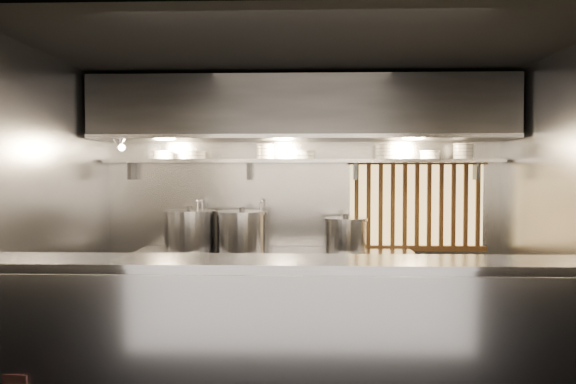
# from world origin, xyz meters

# --- Properties ---
(floor) EXTENTS (4.50, 4.50, 0.00)m
(floor) POSITION_xyz_m (0.00, 0.00, 0.00)
(floor) COLOR black
(floor) RESTS_ON ground
(ceiling) EXTENTS (4.50, 4.50, 0.00)m
(ceiling) POSITION_xyz_m (0.00, 0.00, 2.80)
(ceiling) COLOR black
(ceiling) RESTS_ON wall_back
(wall_back) EXTENTS (4.50, 0.00, 4.50)m
(wall_back) POSITION_xyz_m (0.00, 1.50, 1.40)
(wall_back) COLOR gray
(wall_back) RESTS_ON floor
(wall_left) EXTENTS (0.00, 3.00, 3.00)m
(wall_left) POSITION_xyz_m (-2.25, 0.00, 1.40)
(wall_left) COLOR gray
(wall_left) RESTS_ON floor
(wall_right) EXTENTS (0.00, 3.00, 3.00)m
(wall_right) POSITION_xyz_m (2.25, 0.00, 1.40)
(wall_right) COLOR gray
(wall_right) RESTS_ON floor
(serving_counter) EXTENTS (4.50, 0.56, 1.13)m
(serving_counter) POSITION_xyz_m (0.00, -0.96, 0.57)
(serving_counter) COLOR #929297
(serving_counter) RESTS_ON floor
(cooking_bench) EXTENTS (3.00, 0.70, 0.90)m
(cooking_bench) POSITION_xyz_m (-0.30, 1.13, 0.45)
(cooking_bench) COLOR #929297
(cooking_bench) RESTS_ON floor
(bowl_shelf) EXTENTS (4.40, 0.34, 0.04)m
(bowl_shelf) POSITION_xyz_m (0.00, 1.32, 1.88)
(bowl_shelf) COLOR #929297
(bowl_shelf) RESTS_ON wall_back
(exhaust_hood) EXTENTS (4.40, 0.81, 0.65)m
(exhaust_hood) POSITION_xyz_m (0.00, 1.10, 2.42)
(exhaust_hood) COLOR #2D2D30
(exhaust_hood) RESTS_ON ceiling
(wood_screen) EXTENTS (1.56, 0.09, 1.04)m
(wood_screen) POSITION_xyz_m (1.30, 1.45, 1.38)
(wood_screen) COLOR #FFCF72
(wood_screen) RESTS_ON wall_back
(faucet_left) EXTENTS (0.04, 0.30, 0.50)m
(faucet_left) POSITION_xyz_m (-1.15, 1.37, 1.31)
(faucet_left) COLOR silver
(faucet_left) RESTS_ON wall_back
(faucet_right) EXTENTS (0.04, 0.30, 0.50)m
(faucet_right) POSITION_xyz_m (-0.45, 1.37, 1.31)
(faucet_right) COLOR silver
(faucet_right) RESTS_ON wall_back
(heat_lamp) EXTENTS (0.25, 0.35, 0.20)m
(heat_lamp) POSITION_xyz_m (-1.90, 0.85, 2.07)
(heat_lamp) COLOR #929297
(heat_lamp) RESTS_ON exhaust_hood
(pendant_bulb) EXTENTS (0.09, 0.09, 0.19)m
(pendant_bulb) POSITION_xyz_m (-0.10, 1.20, 1.96)
(pendant_bulb) COLOR #2D2D30
(pendant_bulb) RESTS_ON exhaust_hood
(stock_pot_left) EXTENTS (0.76, 0.76, 0.48)m
(stock_pot_left) POSITION_xyz_m (-1.23, 1.14, 1.12)
(stock_pot_left) COLOR #929297
(stock_pot_left) RESTS_ON cooking_bench
(stock_pot_mid) EXTENTS (0.59, 0.59, 0.47)m
(stock_pot_mid) POSITION_xyz_m (-0.65, 1.09, 1.12)
(stock_pot_mid) COLOR #929297
(stock_pot_mid) RESTS_ON cooking_bench
(stock_pot_right) EXTENTS (0.63, 0.63, 0.40)m
(stock_pot_right) POSITION_xyz_m (0.48, 1.12, 1.08)
(stock_pot_right) COLOR #929297
(stock_pot_right) RESTS_ON cooking_bench
(bowl_stack_0) EXTENTS (0.24, 0.24, 0.09)m
(bowl_stack_0) POSITION_xyz_m (-1.56, 1.32, 1.95)
(bowl_stack_0) COLOR silver
(bowl_stack_0) RESTS_ON bowl_shelf
(bowl_stack_1) EXTENTS (0.23, 0.23, 0.09)m
(bowl_stack_1) POSITION_xyz_m (-1.19, 1.32, 1.95)
(bowl_stack_1) COLOR silver
(bowl_stack_1) RESTS_ON bowl_shelf
(bowl_stack_2) EXTENTS (0.21, 0.21, 0.17)m
(bowl_stack_2) POSITION_xyz_m (-0.41, 1.32, 1.98)
(bowl_stack_2) COLOR silver
(bowl_stack_2) RESTS_ON bowl_shelf
(bowl_stack_3) EXTENTS (0.24, 0.24, 0.09)m
(bowl_stack_3) POSITION_xyz_m (0.03, 1.32, 1.95)
(bowl_stack_3) COLOR silver
(bowl_stack_3) RESTS_ON bowl_shelf
(bowl_stack_4) EXTENTS (0.25, 0.25, 0.17)m
(bowl_stack_4) POSITION_xyz_m (0.93, 1.32, 1.98)
(bowl_stack_4) COLOR silver
(bowl_stack_4) RESTS_ON bowl_shelf
(bowl_stack_5) EXTENTS (0.23, 0.23, 0.09)m
(bowl_stack_5) POSITION_xyz_m (1.41, 1.32, 1.95)
(bowl_stack_5) COLOR silver
(bowl_stack_5) RESTS_ON bowl_shelf
(bowl_stack_6) EXTENTS (0.23, 0.23, 0.17)m
(bowl_stack_6) POSITION_xyz_m (1.78, 1.32, 1.98)
(bowl_stack_6) COLOR silver
(bowl_stack_6) RESTS_ON bowl_shelf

